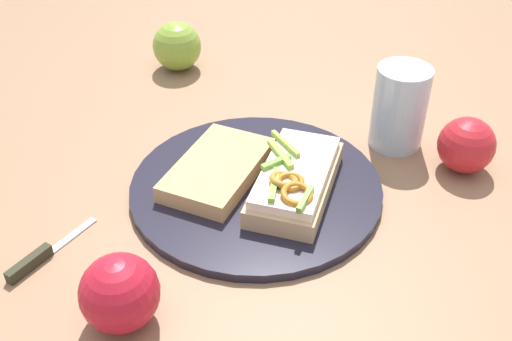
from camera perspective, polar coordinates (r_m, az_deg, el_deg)
The scene contains 9 objects.
ground_plane at distance 0.76m, azimuth 0.00°, elevation -1.92°, with size 2.00×2.00×0.00m, color #91694B.
plate at distance 0.76m, azimuth 0.00°, elevation -1.57°, with size 0.31×0.31×0.01m, color black.
sandwich at distance 0.73m, azimuth 3.67°, elevation -0.87°, with size 0.12×0.18×0.05m.
bread_slice_side at distance 0.76m, azimuth -3.59°, elevation 0.13°, with size 0.15×0.09×0.02m, color tan.
apple_0 at distance 0.82m, azimuth 19.07°, elevation 2.26°, with size 0.07×0.07×0.07m, color red.
apple_1 at distance 0.60m, azimuth -12.62°, elevation -11.11°, with size 0.08×0.08×0.08m, color red.
apple_2 at distance 1.03m, azimuth -7.40°, elevation 11.46°, with size 0.08×0.08×0.08m, color #84A636.
drinking_glass at distance 0.84m, azimuth 13.27°, elevation 5.78°, with size 0.07×0.07×0.11m, color silver.
knife at distance 0.71m, azimuth -19.53°, elevation -7.57°, with size 0.01×0.12×0.01m.
Camera 1 is at (0.30, -0.51, 0.47)m, focal length 42.79 mm.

